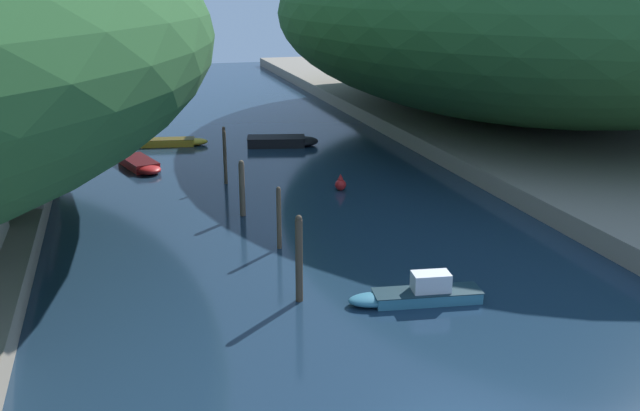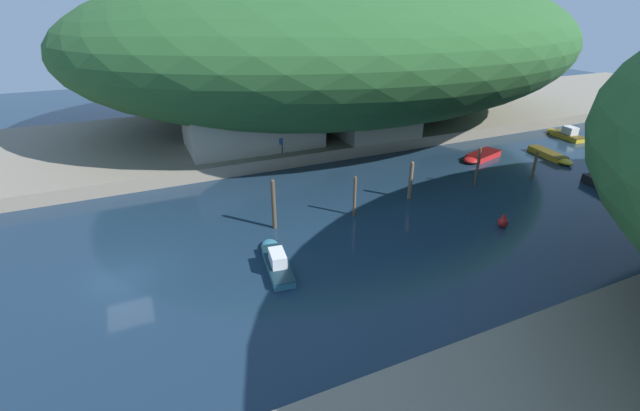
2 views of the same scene
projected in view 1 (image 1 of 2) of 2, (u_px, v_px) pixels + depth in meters
The scene contains 14 objects.
water_surface at pixel (255, 171), 47.33m from camera, with size 130.00×130.00×0.00m, color #192D42.
right_bank at pixel (563, 142), 53.34m from camera, with size 22.00×120.00×1.13m.
hillside_right at pixel (518, 15), 59.78m from camera, with size 39.48×55.27×16.41m.
boat_far_upstream at pixel (415, 294), 27.97m from camera, with size 5.41×1.87×1.21m.
boat_near_quay at pixel (285, 141), 54.44m from camera, with size 5.72×3.13×0.71m.
boat_open_rowboat at pixel (111, 125), 60.23m from camera, with size 5.13×2.20×1.35m.
boat_white_cruiser at pixel (175, 142), 54.53m from camera, with size 5.48×2.11×0.56m.
boat_moored_right at pixel (142, 165), 47.73m from camera, with size 2.94×5.19×0.59m.
mooring_post_nearest at pixel (299, 259), 27.67m from camera, with size 0.29×0.29×3.58m.
mooring_post_second at pixel (279, 218), 33.27m from camera, with size 0.22×0.22×3.03m.
mooring_post_middle at pixel (242, 188), 37.95m from camera, with size 0.30×0.30×3.07m.
mooring_post_fourth at pixel (225, 157), 43.93m from camera, with size 0.20×0.20×3.36m.
mooring_post_farthest at pixel (224, 144), 49.50m from camera, with size 0.22×0.22×2.47m.
channel_buoy_near at pixel (341, 184), 42.93m from camera, with size 0.68×0.68×1.02m.
Camera 1 is at (-8.48, -15.23, 12.13)m, focal length 40.00 mm.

